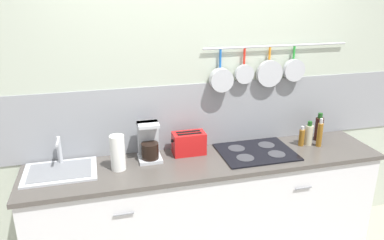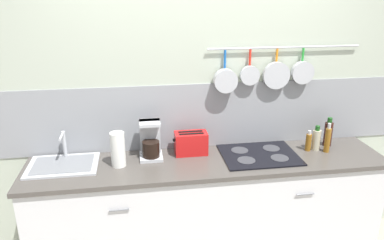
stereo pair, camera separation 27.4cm
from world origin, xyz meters
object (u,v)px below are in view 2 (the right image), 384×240
object	(u,v)px
coffee_maker	(150,142)
bottle_olive_oil	(308,142)
toaster	(191,143)
bottle_dish_soap	(316,139)
bottle_sesame_oil	(328,139)
bottle_vinegar	(328,133)
paper_towel_roll	(118,149)

from	to	relation	value
coffee_maker	bottle_olive_oil	bearing A→B (deg)	-3.44
coffee_maker	bottle_olive_oil	xyz separation A→B (m)	(1.27, -0.08, -0.05)
toaster	bottle_dish_soap	world-z (taller)	bottle_dish_soap
toaster	bottle_sesame_oil	size ratio (longest dim) A/B	1.11
bottle_vinegar	bottle_olive_oil	bearing A→B (deg)	-160.27
toaster	bottle_sesame_oil	xyz separation A→B (m)	(1.09, -0.13, 0.02)
coffee_maker	bottle_sesame_oil	bearing A→B (deg)	-5.07
bottle_sesame_oil	coffee_maker	bearing A→B (deg)	174.93
paper_towel_roll	bottle_olive_oil	size ratio (longest dim) A/B	1.53
toaster	bottle_dish_soap	distance (m)	1.02
toaster	bottle_olive_oil	bearing A→B (deg)	-5.13
bottle_sesame_oil	bottle_vinegar	bearing A→B (deg)	60.48
paper_towel_roll	toaster	size ratio (longest dim) A/B	0.97
paper_towel_roll	bottle_vinegar	xyz separation A→B (m)	(1.72, 0.12, -0.02)
toaster	bottle_olive_oil	xyz separation A→B (m)	(0.95, -0.09, -0.01)
toaster	bottle_vinegar	bearing A→B (deg)	-0.59
toaster	bottle_dish_soap	bearing A→B (deg)	-4.50
toaster	paper_towel_roll	bearing A→B (deg)	-167.02
bottle_olive_oil	paper_towel_roll	bearing A→B (deg)	-178.31
bottle_sesame_oil	paper_towel_roll	bearing A→B (deg)	179.87
bottle_vinegar	coffee_maker	bearing A→B (deg)	179.89
bottle_dish_soap	bottle_sesame_oil	xyz separation A→B (m)	(0.07, -0.05, 0.02)
bottle_sesame_oil	bottle_olive_oil	bearing A→B (deg)	160.36
bottle_vinegar	bottle_sesame_oil	bearing A→B (deg)	-119.52
paper_towel_roll	toaster	xyz separation A→B (m)	(0.57, 0.13, -0.04)
bottle_olive_oil	bottle_sesame_oil	size ratio (longest dim) A/B	0.70
bottle_olive_oil	bottle_vinegar	xyz separation A→B (m)	(0.21, 0.07, 0.03)
paper_towel_roll	coffee_maker	world-z (taller)	coffee_maker
coffee_maker	toaster	world-z (taller)	coffee_maker
paper_towel_roll	bottle_dish_soap	world-z (taller)	paper_towel_roll
coffee_maker	bottle_vinegar	size ratio (longest dim) A/B	1.21
paper_towel_roll	coffee_maker	size ratio (longest dim) A/B	0.89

